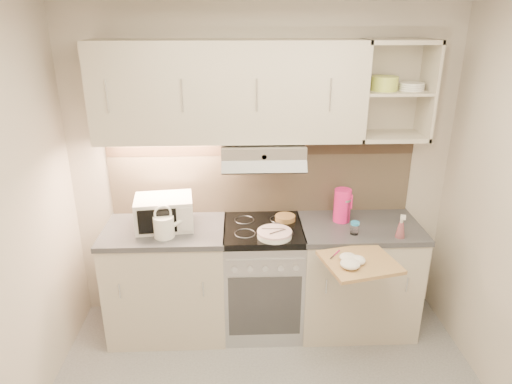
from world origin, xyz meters
TOP-DOWN VIEW (x-y plane):
  - room_shell at (0.00, 0.37)m, footprint 3.04×2.84m
  - base_cabinet_left at (-0.75, 1.10)m, footprint 0.90×0.60m
  - worktop_left at (-0.75, 1.10)m, footprint 0.92×0.62m
  - base_cabinet_right at (0.75, 1.10)m, footprint 0.90×0.60m
  - worktop_right at (0.75, 1.10)m, footprint 0.92×0.62m
  - electric_range at (0.00, 1.10)m, footprint 0.60×0.60m
  - microwave at (-0.74, 1.12)m, footprint 0.46×0.36m
  - watering_can at (-0.72, 0.96)m, footprint 0.29×0.16m
  - plate_stack at (0.07, 0.92)m, footprint 0.25×0.25m
  - bread_loaf at (0.18, 1.20)m, footprint 0.16×0.16m
  - pink_pitcher at (0.62, 1.18)m, footprint 0.14×0.13m
  - glass_jar at (0.63, 1.16)m, footprint 0.10×0.10m
  - spice_jar at (0.66, 0.94)m, footprint 0.07×0.07m
  - spray_bottle at (0.98, 0.88)m, footprint 0.07×0.07m
  - cutting_board at (0.61, 0.58)m, footprint 0.54×0.51m
  - dish_towel at (0.58, 0.55)m, footprint 0.29×0.27m

SIDE VIEW (x-z plane):
  - base_cabinet_left at x=-0.75m, z-range 0.00..0.86m
  - base_cabinet_right at x=0.75m, z-range 0.00..0.86m
  - electric_range at x=0.00m, z-range 0.00..0.90m
  - cutting_board at x=0.61m, z-range 0.86..0.89m
  - worktop_left at x=-0.75m, z-range 0.86..0.90m
  - worktop_right at x=0.75m, z-range 0.86..0.90m
  - dish_towel at x=0.58m, z-range 0.89..0.95m
  - bread_loaf at x=0.18m, z-range 0.90..0.94m
  - plate_stack at x=0.07m, z-range 0.90..0.95m
  - spice_jar at x=0.66m, z-range 0.90..1.00m
  - spray_bottle at x=0.98m, z-range 0.88..1.07m
  - watering_can at x=-0.72m, z-range 0.86..1.11m
  - glass_jar at x=0.63m, z-range 0.90..1.10m
  - microwave at x=-0.74m, z-range 0.90..1.14m
  - pink_pitcher at x=0.62m, z-range 0.90..1.16m
  - room_shell at x=0.00m, z-range 0.37..2.89m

